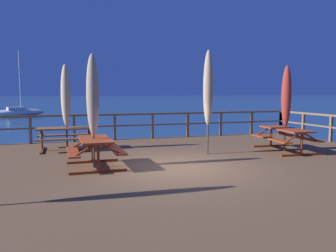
% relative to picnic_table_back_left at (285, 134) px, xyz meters
% --- Properties ---
extents(ground_plane, '(600.00, 600.00, 0.00)m').
position_rel_picnic_table_back_left_xyz_m(ground_plane, '(-4.23, -1.19, -1.39)').
color(ground_plane, navy).
extents(wooden_deck, '(14.89, 11.46, 0.82)m').
position_rel_picnic_table_back_left_xyz_m(wooden_deck, '(-4.23, -1.19, -0.98)').
color(wooden_deck, brown).
rests_on(wooden_deck, ground).
extents(railing_waterside_far, '(14.69, 0.10, 1.09)m').
position_rel_picnic_table_back_left_xyz_m(railing_waterside_far, '(-4.23, 4.39, 0.18)').
color(railing_waterside_far, brown).
rests_on(railing_waterside_far, wooden_deck).
extents(picnic_table_back_left, '(1.59, 2.28, 0.78)m').
position_rel_picnic_table_back_left_xyz_m(picnic_table_back_left, '(0.00, 0.00, 0.00)').
color(picnic_table_back_left, '#993819').
rests_on(picnic_table_back_left, wooden_deck).
extents(picnic_table_mid_right, '(1.43, 1.67, 0.78)m').
position_rel_picnic_table_back_left_xyz_m(picnic_table_mid_right, '(-6.31, -0.59, -0.02)').
color(picnic_table_mid_right, '#993819').
rests_on(picnic_table_mid_right, wooden_deck).
extents(picnic_table_front_left, '(1.93, 1.40, 0.78)m').
position_rel_picnic_table_back_left_xyz_m(picnic_table_front_left, '(-7.00, 2.48, -0.01)').
color(picnic_table_front_left, brown).
rests_on(picnic_table_front_left, wooden_deck).
extents(patio_umbrella_short_front, '(0.32, 0.32, 2.84)m').
position_rel_picnic_table_back_left_xyz_m(patio_umbrella_short_front, '(-0.03, -0.02, 1.24)').
color(patio_umbrella_short_front, '#4C3828').
rests_on(patio_umbrella_short_front, wooden_deck).
extents(patio_umbrella_tall_back_right, '(0.32, 0.32, 2.93)m').
position_rel_picnic_table_back_left_xyz_m(patio_umbrella_tall_back_right, '(-6.35, -0.63, 1.30)').
color(patio_umbrella_tall_back_right, '#4C3828').
rests_on(patio_umbrella_tall_back_right, wooden_deck).
extents(patio_umbrella_tall_mid_left, '(0.32, 0.32, 2.90)m').
position_rel_picnic_table_back_left_xyz_m(patio_umbrella_tall_mid_left, '(-6.97, 2.42, 1.28)').
color(patio_umbrella_tall_mid_left, '#4C3828').
rests_on(patio_umbrella_tall_mid_left, wooden_deck).
extents(patio_umbrella_short_back, '(0.32, 0.32, 3.27)m').
position_rel_picnic_table_back_left_xyz_m(patio_umbrella_short_back, '(-2.73, 0.25, 1.51)').
color(patio_umbrella_short_back, '#4C3828').
rests_on(patio_umbrella_short_back, wooden_deck).
extents(sailboat_distant, '(6.20, 3.72, 7.72)m').
position_rel_picnic_table_back_left_xyz_m(sailboat_distant, '(-12.06, 33.08, -0.88)').
color(sailboat_distant, silver).
rests_on(sailboat_distant, ground).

